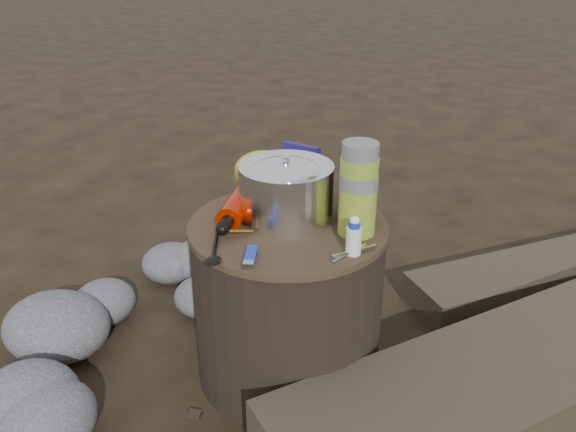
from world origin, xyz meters
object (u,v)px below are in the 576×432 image
at_px(stump, 288,300).
at_px(thermos, 358,190).
at_px(camping_pot, 285,193).
at_px(travel_mug, 360,191).
at_px(fuel_bottle, 239,204).

distance_m(stump, thermos, 0.38).
xyz_separation_m(camping_pot, travel_mug, (0.15, 0.12, -0.02)).
xyz_separation_m(camping_pot, thermos, (0.18, 0.02, 0.03)).
height_order(camping_pot, thermos, thermos).
relative_size(stump, fuel_bottle, 1.89).
bearing_deg(travel_mug, thermos, -77.37).
bearing_deg(travel_mug, stump, -141.67).
bearing_deg(thermos, stump, -172.81).
height_order(camping_pot, fuel_bottle, camping_pot).
bearing_deg(stump, travel_mug, 38.33).
bearing_deg(fuel_bottle, thermos, -6.66).
bearing_deg(thermos, fuel_bottle, -175.68).
distance_m(fuel_bottle, travel_mug, 0.31).
distance_m(camping_pot, travel_mug, 0.20).
bearing_deg(camping_pot, stump, 21.94).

